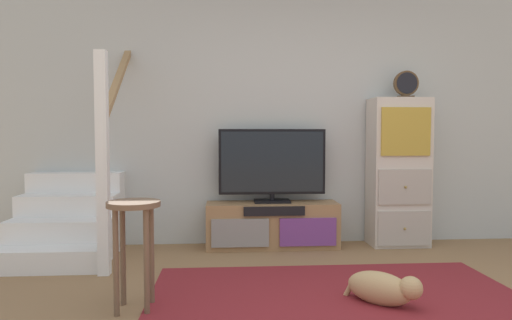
% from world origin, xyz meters
% --- Properties ---
extents(back_wall, '(6.40, 0.12, 2.70)m').
position_xyz_m(back_wall, '(0.00, 2.46, 1.35)').
color(back_wall, '#B2B7B2').
rests_on(back_wall, ground_plane).
extents(area_rug, '(2.60, 1.80, 0.01)m').
position_xyz_m(area_rug, '(0.00, 0.60, 0.01)').
color(area_rug, maroon).
rests_on(area_rug, ground_plane).
extents(media_console, '(1.32, 0.38, 0.45)m').
position_xyz_m(media_console, '(-0.30, 2.19, 0.23)').
color(media_console, '#997047').
rests_on(media_console, ground_plane).
extents(television, '(1.07, 0.22, 0.74)m').
position_xyz_m(television, '(-0.30, 2.22, 0.85)').
color(television, black).
rests_on(television, media_console).
extents(side_cabinet, '(0.58, 0.38, 1.51)m').
position_xyz_m(side_cabinet, '(1.00, 2.20, 0.75)').
color(side_cabinet, beige).
rests_on(side_cabinet, ground_plane).
extents(desk_clock, '(0.25, 0.08, 0.27)m').
position_xyz_m(desk_clock, '(1.06, 2.19, 1.64)').
color(desk_clock, '#4C3823').
rests_on(desk_clock, side_cabinet).
extents(staircase, '(1.00, 1.36, 2.20)m').
position_xyz_m(staircase, '(-2.24, 2.20, 0.37)').
color(staircase, white).
rests_on(staircase, ground_plane).
extents(bar_stool_near, '(0.34, 0.34, 0.71)m').
position_xyz_m(bar_stool_near, '(-1.36, 0.64, 0.53)').
color(bar_stool_near, brown).
rests_on(bar_stool_near, ground_plane).
extents(dog, '(0.46, 0.44, 0.23)m').
position_xyz_m(dog, '(0.27, 0.60, 0.12)').
color(dog, tan).
rests_on(dog, ground_plane).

